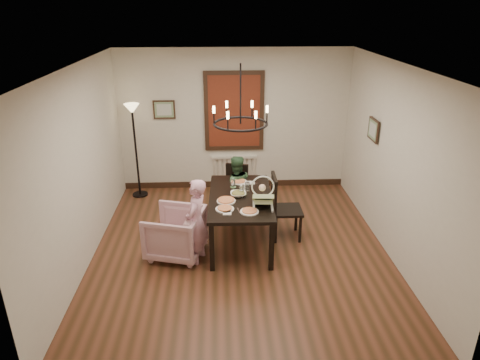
{
  "coord_description": "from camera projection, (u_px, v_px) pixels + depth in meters",
  "views": [
    {
      "loc": [
        -0.29,
        -5.7,
        3.58
      ],
      "look_at": [
        0.01,
        0.32,
        1.05
      ],
      "focal_mm": 32.0,
      "sensor_mm": 36.0,
      "label": 1
    }
  ],
  "objects": [
    {
      "name": "chair_far",
      "position": [
        235.0,
        191.0,
        7.58
      ],
      "size": [
        0.49,
        0.49,
        0.92
      ],
      "primitive_type": null,
      "rotation": [
        0.0,
        0.0,
        -0.26
      ],
      "color": "black",
      "rests_on": "room_shell"
    },
    {
      "name": "dining_table",
      "position": [
        240.0,
        201.0,
        6.63
      ],
      "size": [
        1.01,
        1.74,
        0.8
      ],
      "rotation": [
        0.0,
        0.0,
        -0.03
      ],
      "color": "black",
      "rests_on": "room_shell"
    },
    {
      "name": "armchair",
      "position": [
        175.0,
        233.0,
        6.41
      ],
      "size": [
        0.98,
        0.97,
        0.73
      ],
      "primitive_type": "imported",
      "rotation": [
        0.0,
        0.0,
        -1.83
      ],
      "color": "#CB9BAF",
      "rests_on": "room_shell"
    },
    {
      "name": "picture_back",
      "position": [
        164.0,
        110.0,
        8.23
      ],
      "size": [
        0.42,
        0.03,
        0.36
      ],
      "primitive_type": "cube",
      "color": "black",
      "rests_on": "room_shell"
    },
    {
      "name": "picture_right",
      "position": [
        373.0,
        130.0,
        6.94
      ],
      "size": [
        0.03,
        0.42,
        0.36
      ],
      "primitive_type": "cube",
      "rotation": [
        0.0,
        0.0,
        1.57
      ],
      "color": "black",
      "rests_on": "room_shell"
    },
    {
      "name": "room_shell",
      "position": [
        239.0,
        157.0,
        6.45
      ],
      "size": [
        4.51,
        5.0,
        2.81
      ],
      "color": "brown",
      "rests_on": "ground"
    },
    {
      "name": "drinking_glass",
      "position": [
        242.0,
        192.0,
        6.57
      ],
      "size": [
        0.07,
        0.07,
        0.14
      ],
      "primitive_type": "cylinder",
      "color": "silver",
      "rests_on": "dining_table"
    },
    {
      "name": "radiator",
      "position": [
        234.0,
        171.0,
        8.8
      ],
      "size": [
        0.92,
        0.12,
        0.62
      ],
      "primitive_type": null,
      "color": "silver",
      "rests_on": "room_shell"
    },
    {
      "name": "chair_right",
      "position": [
        287.0,
        207.0,
        6.84
      ],
      "size": [
        0.48,
        0.48,
        1.09
      ],
      "primitive_type": null,
      "rotation": [
        0.0,
        0.0,
        1.56
      ],
      "color": "black",
      "rests_on": "room_shell"
    },
    {
      "name": "pizza_platter",
      "position": [
        226.0,
        200.0,
        6.4
      ],
      "size": [
        0.28,
        0.28,
        0.04
      ],
      "primitive_type": "cylinder",
      "color": "tan",
      "rests_on": "dining_table"
    },
    {
      "name": "seated_man",
      "position": [
        236.0,
        194.0,
        7.42
      ],
      "size": [
        0.52,
        0.43,
        0.98
      ],
      "primitive_type": "imported",
      "rotation": [
        0.0,
        0.0,
        3.28
      ],
      "color": "#345736",
      "rests_on": "room_shell"
    },
    {
      "name": "floor_lamp",
      "position": [
        136.0,
        152.0,
        8.2
      ],
      "size": [
        0.3,
        0.3,
        1.8
      ],
      "primitive_type": null,
      "color": "black",
      "rests_on": "room_shell"
    },
    {
      "name": "window_blinds",
      "position": [
        234.0,
        111.0,
        8.3
      ],
      "size": [
        1.0,
        0.03,
        1.4
      ],
      "primitive_type": "cube",
      "color": "maroon",
      "rests_on": "room_shell"
    },
    {
      "name": "elderly_woman",
      "position": [
        197.0,
        228.0,
        6.2
      ],
      "size": [
        0.36,
        0.45,
        1.07
      ],
      "primitive_type": "imported",
      "rotation": [
        0.0,
        0.0,
        -1.87
      ],
      "color": "#DF9DB6",
      "rests_on": "room_shell"
    },
    {
      "name": "baby_bouncer",
      "position": [
        263.0,
        196.0,
        6.21
      ],
      "size": [
        0.39,
        0.51,
        0.32
      ],
      "primitive_type": null,
      "rotation": [
        0.0,
        0.0,
        -0.07
      ],
      "color": "beige",
      "rests_on": "dining_table"
    },
    {
      "name": "salad_bowl",
      "position": [
        238.0,
        194.0,
        6.58
      ],
      "size": [
        0.29,
        0.29,
        0.07
      ],
      "primitive_type": "imported",
      "color": "white",
      "rests_on": "dining_table"
    },
    {
      "name": "chandelier",
      "position": [
        241.0,
        124.0,
        6.15
      ],
      "size": [
        0.8,
        0.8,
        0.04
      ],
      "primitive_type": "torus",
      "color": "black",
      "rests_on": "room_shell"
    }
  ]
}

